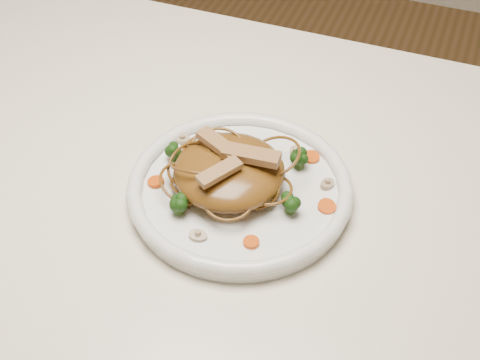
% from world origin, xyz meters
% --- Properties ---
extents(table, '(1.20, 0.80, 0.75)m').
position_xyz_m(table, '(0.00, 0.00, 0.65)').
color(table, beige).
rests_on(table, ground).
extents(plate, '(0.31, 0.31, 0.02)m').
position_xyz_m(plate, '(0.09, -0.02, 0.76)').
color(plate, white).
rests_on(plate, table).
extents(noodle_mound, '(0.16, 0.16, 0.05)m').
position_xyz_m(noodle_mound, '(0.08, -0.02, 0.79)').
color(noodle_mound, brown).
rests_on(noodle_mound, plate).
extents(chicken_a, '(0.07, 0.03, 0.01)m').
position_xyz_m(chicken_a, '(0.10, -0.01, 0.82)').
color(chicken_a, '#AE7F52').
rests_on(chicken_a, noodle_mound).
extents(chicken_b, '(0.07, 0.04, 0.01)m').
position_xyz_m(chicken_b, '(0.06, -0.01, 0.82)').
color(chicken_b, '#AE7F52').
rests_on(chicken_b, noodle_mound).
extents(chicken_c, '(0.05, 0.06, 0.01)m').
position_xyz_m(chicken_c, '(0.08, -0.05, 0.82)').
color(chicken_c, '#AE7F52').
rests_on(chicken_c, noodle_mound).
extents(broccoli_0, '(0.03, 0.03, 0.03)m').
position_xyz_m(broccoli_0, '(0.15, 0.05, 0.78)').
color(broccoli_0, '#16360B').
rests_on(broccoli_0, plate).
extents(broccoli_1, '(0.03, 0.03, 0.03)m').
position_xyz_m(broccoli_1, '(-0.01, 0.00, 0.78)').
color(broccoli_1, '#16360B').
rests_on(broccoli_1, plate).
extents(broccoli_2, '(0.03, 0.03, 0.03)m').
position_xyz_m(broccoli_2, '(0.04, -0.08, 0.78)').
color(broccoli_2, '#16360B').
rests_on(broccoli_2, plate).
extents(broccoli_3, '(0.03, 0.03, 0.03)m').
position_xyz_m(broccoli_3, '(0.16, -0.03, 0.78)').
color(broccoli_3, '#16360B').
rests_on(broccoli_3, plate).
extents(carrot_0, '(0.03, 0.03, 0.00)m').
position_xyz_m(carrot_0, '(0.16, 0.07, 0.77)').
color(carrot_0, '#DF4208').
rests_on(carrot_0, plate).
extents(carrot_1, '(0.02, 0.02, 0.00)m').
position_xyz_m(carrot_1, '(-0.01, -0.05, 0.77)').
color(carrot_1, '#DF4208').
rests_on(carrot_1, plate).
extents(carrot_2, '(0.03, 0.03, 0.00)m').
position_xyz_m(carrot_2, '(0.20, -0.01, 0.77)').
color(carrot_2, '#DF4208').
rests_on(carrot_2, plate).
extents(carrot_3, '(0.02, 0.02, 0.00)m').
position_xyz_m(carrot_3, '(0.06, 0.07, 0.77)').
color(carrot_3, '#DF4208').
rests_on(carrot_3, plate).
extents(carrot_4, '(0.03, 0.03, 0.00)m').
position_xyz_m(carrot_4, '(0.14, -0.10, 0.77)').
color(carrot_4, '#DF4208').
rests_on(carrot_4, plate).
extents(mushroom_0, '(0.03, 0.03, 0.01)m').
position_xyz_m(mushroom_0, '(0.07, -0.11, 0.77)').
color(mushroom_0, tan).
rests_on(mushroom_0, plate).
extents(mushroom_1, '(0.03, 0.03, 0.01)m').
position_xyz_m(mushroom_1, '(0.19, 0.03, 0.77)').
color(mushroom_1, tan).
rests_on(mushroom_1, plate).
extents(mushroom_2, '(0.03, 0.03, 0.01)m').
position_xyz_m(mushroom_2, '(-0.02, 0.04, 0.77)').
color(mushroom_2, tan).
rests_on(mushroom_2, plate).
extents(mushroom_3, '(0.03, 0.03, 0.01)m').
position_xyz_m(mushroom_3, '(0.14, 0.07, 0.77)').
color(mushroom_3, tan).
rests_on(mushroom_3, plate).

